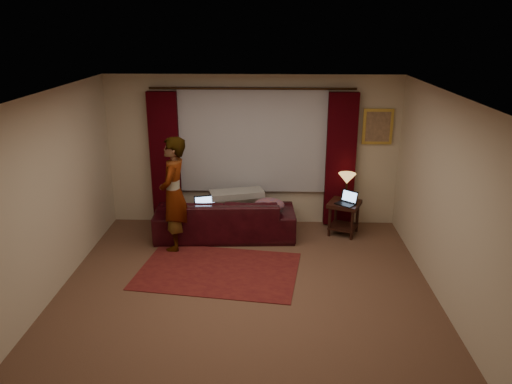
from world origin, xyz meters
TOP-DOWN VIEW (x-y plane):
  - floor at (0.00, 0.00)m, footprint 5.00×5.00m
  - ceiling at (0.00, 0.00)m, footprint 5.00×5.00m
  - wall_back at (0.00, 2.50)m, footprint 5.00×0.02m
  - wall_front at (0.00, -2.50)m, footprint 5.00×0.02m
  - wall_left at (-2.50, 0.00)m, footprint 0.02×5.00m
  - wall_right at (2.50, 0.00)m, footprint 0.02×5.00m
  - sheer_curtain at (0.00, 2.44)m, footprint 2.50×0.05m
  - drape_left at (-1.50, 2.39)m, footprint 0.50×0.14m
  - drape_right at (1.50, 2.39)m, footprint 0.50×0.14m
  - curtain_rod at (0.00, 2.39)m, footprint 0.04×0.04m
  - picture_frame at (2.10, 2.47)m, footprint 0.50×0.04m
  - sofa at (-0.43, 1.83)m, footprint 2.34×1.11m
  - throw_blanket at (-0.25, 2.03)m, footprint 0.95×0.59m
  - clothing_pile at (0.29, 1.79)m, footprint 0.59×0.51m
  - laptop_sofa at (-0.72, 1.65)m, footprint 0.45×0.47m
  - area_rug at (-0.43, 0.58)m, footprint 2.44×1.79m
  - end_table at (1.55, 1.99)m, footprint 0.64×0.64m
  - tiffany_lamp at (1.58, 2.11)m, footprint 0.38×0.38m
  - laptop_table at (1.55, 1.88)m, footprint 0.44×0.44m
  - person at (-1.17, 1.35)m, footprint 0.57×0.57m

SIDE VIEW (x-z plane):
  - floor at x=0.00m, z-range -0.01..0.00m
  - area_rug at x=-0.43m, z-range 0.00..0.01m
  - end_table at x=1.55m, z-range 0.00..0.57m
  - sofa at x=-0.43m, z-range 0.00..0.93m
  - clothing_pile at x=0.29m, z-range 0.46..0.68m
  - laptop_sofa at x=-0.72m, z-range 0.46..0.72m
  - laptop_table at x=1.55m, z-range 0.57..0.78m
  - tiffany_lamp at x=1.58m, z-range 0.57..1.03m
  - person at x=-1.17m, z-range 0.00..1.80m
  - throw_blanket at x=-0.25m, z-range 0.88..0.99m
  - drape_left at x=-1.50m, z-range 0.03..2.33m
  - drape_right at x=1.50m, z-range 0.03..2.33m
  - wall_back at x=0.00m, z-range 0.00..2.60m
  - wall_front at x=0.00m, z-range 0.00..2.60m
  - wall_left at x=-2.50m, z-range 0.00..2.60m
  - wall_right at x=2.50m, z-range 0.00..2.60m
  - sheer_curtain at x=0.00m, z-range 0.60..2.40m
  - picture_frame at x=2.10m, z-range 1.45..2.05m
  - curtain_rod at x=0.00m, z-range 0.68..4.08m
  - ceiling at x=0.00m, z-range 2.59..2.61m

